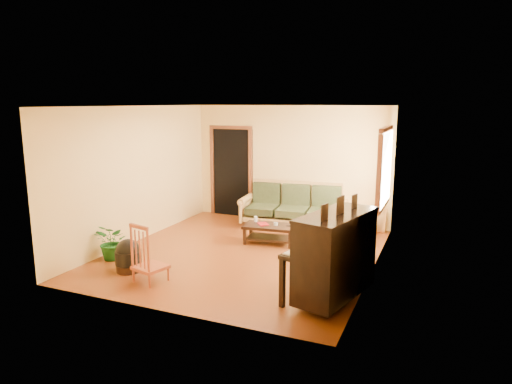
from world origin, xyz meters
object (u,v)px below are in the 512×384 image
at_px(armchair, 346,236).
at_px(coffee_table, 270,234).
at_px(sofa, 293,206).
at_px(potted_plant, 113,242).
at_px(footstool, 128,259).
at_px(piano, 335,258).
at_px(red_chair, 150,252).
at_px(ceramic_crock, 371,227).

bearing_deg(armchair, coffee_table, 150.75).
distance_m(sofa, potted_plant, 3.86).
bearing_deg(footstool, armchair, 30.96).
bearing_deg(sofa, piano, -69.06).
xyz_separation_m(coffee_table, piano, (1.74, -2.07, 0.43)).
relative_size(piano, footstool, 3.34).
relative_size(armchair, red_chair, 0.95).
distance_m(armchair, footstool, 3.61).
relative_size(coffee_table, piano, 0.71).
relative_size(sofa, armchair, 2.55).
bearing_deg(armchair, footstool, -163.05).
height_order(piano, potted_plant, piano).
distance_m(piano, ceramic_crock, 3.52).
xyz_separation_m(sofa, potted_plant, (-2.19, -3.18, -0.16)).
distance_m(coffee_table, footstool, 2.75).
bearing_deg(coffee_table, ceramic_crock, 40.11).
bearing_deg(potted_plant, red_chair, -25.47).
distance_m(sofa, ceramic_crock, 1.68).
bearing_deg(red_chair, armchair, 53.39).
bearing_deg(ceramic_crock, armchair, -94.57).
xyz_separation_m(coffee_table, red_chair, (-0.96, -2.48, 0.28)).
height_order(armchair, footstool, armchair).
distance_m(red_chair, ceramic_crock, 4.73).
bearing_deg(red_chair, potted_plant, 168.44).
distance_m(piano, potted_plant, 3.90).
relative_size(sofa, ceramic_crock, 8.17).
height_order(ceramic_crock, potted_plant, potted_plant).
relative_size(piano, potted_plant, 2.19).
bearing_deg(armchair, potted_plant, -171.84).
bearing_deg(red_chair, footstool, 173.76).
distance_m(armchair, potted_plant, 3.98).
distance_m(coffee_table, ceramic_crock, 2.21).
relative_size(red_chair, potted_plant, 1.45).
height_order(sofa, ceramic_crock, sofa).
bearing_deg(potted_plant, piano, -2.14).
distance_m(footstool, ceramic_crock, 4.91).
xyz_separation_m(ceramic_crock, potted_plant, (-3.83, -3.35, 0.18)).
xyz_separation_m(red_chair, potted_plant, (-1.18, 0.56, -0.14)).
relative_size(coffee_table, potted_plant, 1.56).
height_order(coffee_table, ceramic_crock, coffee_table).
xyz_separation_m(coffee_table, ceramic_crock, (1.69, 1.42, -0.04)).
height_order(red_chair, potted_plant, red_chair).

